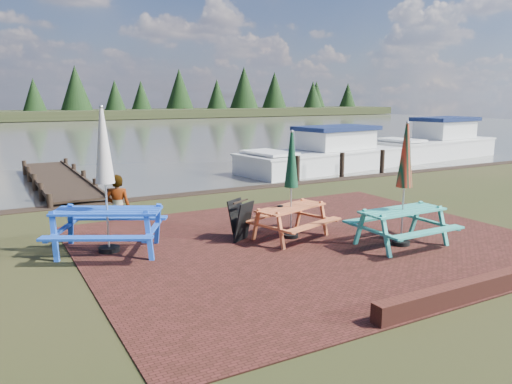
{
  "coord_description": "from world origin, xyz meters",
  "views": [
    {
      "loc": [
        -5.8,
        -7.14,
        2.96
      ],
      "look_at": [
        -0.85,
        1.79,
        1.0
      ],
      "focal_mm": 35.0,
      "sensor_mm": 36.0,
      "label": 1
    }
  ],
  "objects_px": {
    "boat_far": "(436,145)",
    "picnic_table_blue": "(107,203)",
    "chalkboard": "(241,220)",
    "person": "(116,175)",
    "jetty": "(59,179)",
    "picnic_table_red": "(291,202)",
    "picnic_table_teal": "(403,204)",
    "boat_near": "(324,156)"
  },
  "relations": [
    {
      "from": "chalkboard",
      "to": "boat_near",
      "type": "relative_size",
      "value": 0.11
    },
    {
      "from": "boat_far",
      "to": "person",
      "type": "relative_size",
      "value": 4.15
    },
    {
      "from": "picnic_table_red",
      "to": "picnic_table_blue",
      "type": "relative_size",
      "value": 0.82
    },
    {
      "from": "picnic_table_blue",
      "to": "picnic_table_teal",
      "type": "bearing_deg",
      "value": 3.54
    },
    {
      "from": "picnic_table_teal",
      "to": "jetty",
      "type": "distance_m",
      "value": 12.42
    },
    {
      "from": "picnic_table_blue",
      "to": "jetty",
      "type": "bearing_deg",
      "value": 116.31
    },
    {
      "from": "jetty",
      "to": "person",
      "type": "relative_size",
      "value": 4.97
    },
    {
      "from": "picnic_table_teal",
      "to": "person",
      "type": "height_order",
      "value": "picnic_table_teal"
    },
    {
      "from": "chalkboard",
      "to": "picnic_table_teal",
      "type": "bearing_deg",
      "value": -66.86
    },
    {
      "from": "picnic_table_teal",
      "to": "picnic_table_red",
      "type": "bearing_deg",
      "value": 136.96
    },
    {
      "from": "picnic_table_teal",
      "to": "jetty",
      "type": "height_order",
      "value": "picnic_table_teal"
    },
    {
      "from": "boat_far",
      "to": "picnic_table_blue",
      "type": "bearing_deg",
      "value": 107.96
    },
    {
      "from": "picnic_table_blue",
      "to": "chalkboard",
      "type": "bearing_deg",
      "value": 17.46
    },
    {
      "from": "picnic_table_red",
      "to": "boat_far",
      "type": "bearing_deg",
      "value": 15.23
    },
    {
      "from": "boat_near",
      "to": "picnic_table_blue",
      "type": "bearing_deg",
      "value": 117.99
    },
    {
      "from": "picnic_table_red",
      "to": "chalkboard",
      "type": "height_order",
      "value": "picnic_table_red"
    },
    {
      "from": "chalkboard",
      "to": "boat_far",
      "type": "distance_m",
      "value": 18.62
    },
    {
      "from": "picnic_table_blue",
      "to": "chalkboard",
      "type": "distance_m",
      "value": 2.7
    },
    {
      "from": "jetty",
      "to": "person",
      "type": "bearing_deg",
      "value": -81.51
    },
    {
      "from": "picnic_table_red",
      "to": "person",
      "type": "height_order",
      "value": "picnic_table_red"
    },
    {
      "from": "picnic_table_blue",
      "to": "jetty",
      "type": "height_order",
      "value": "picnic_table_blue"
    },
    {
      "from": "chalkboard",
      "to": "picnic_table_blue",
      "type": "bearing_deg",
      "value": 138.3
    },
    {
      "from": "jetty",
      "to": "boat_far",
      "type": "distance_m",
      "value": 18.5
    },
    {
      "from": "picnic_table_blue",
      "to": "boat_near",
      "type": "distance_m",
      "value": 13.5
    },
    {
      "from": "person",
      "to": "jetty",
      "type": "bearing_deg",
      "value": -57.77
    },
    {
      "from": "boat_near",
      "to": "boat_far",
      "type": "bearing_deg",
      "value": -91.51
    },
    {
      "from": "jetty",
      "to": "boat_far",
      "type": "height_order",
      "value": "boat_far"
    },
    {
      "from": "chalkboard",
      "to": "boat_far",
      "type": "height_order",
      "value": "boat_far"
    },
    {
      "from": "picnic_table_blue",
      "to": "picnic_table_red",
      "type": "bearing_deg",
      "value": 14.47
    },
    {
      "from": "chalkboard",
      "to": "jetty",
      "type": "distance_m",
      "value": 9.74
    },
    {
      "from": "jetty",
      "to": "picnic_table_red",
      "type": "bearing_deg",
      "value": -71.52
    },
    {
      "from": "picnic_table_red",
      "to": "person",
      "type": "relative_size",
      "value": 1.24
    },
    {
      "from": "jetty",
      "to": "person",
      "type": "distance_m",
      "value": 5.35
    },
    {
      "from": "chalkboard",
      "to": "person",
      "type": "height_order",
      "value": "person"
    },
    {
      "from": "picnic_table_teal",
      "to": "jetty",
      "type": "relative_size",
      "value": 0.27
    },
    {
      "from": "chalkboard",
      "to": "boat_far",
      "type": "relative_size",
      "value": 0.11
    },
    {
      "from": "picnic_table_red",
      "to": "boat_near",
      "type": "bearing_deg",
      "value": 32.86
    },
    {
      "from": "boat_near",
      "to": "person",
      "type": "bearing_deg",
      "value": 105.03
    },
    {
      "from": "boat_far",
      "to": "chalkboard",
      "type": "bearing_deg",
      "value": 112.7
    },
    {
      "from": "picnic_table_teal",
      "to": "person",
      "type": "xyz_separation_m",
      "value": [
        -4.16,
        6.14,
        0.05
      ]
    },
    {
      "from": "picnic_table_red",
      "to": "boat_far",
      "type": "xyz_separation_m",
      "value": [
        15.2,
        9.58,
        -0.31
      ]
    },
    {
      "from": "picnic_table_teal",
      "to": "boat_near",
      "type": "relative_size",
      "value": 0.31
    }
  ]
}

